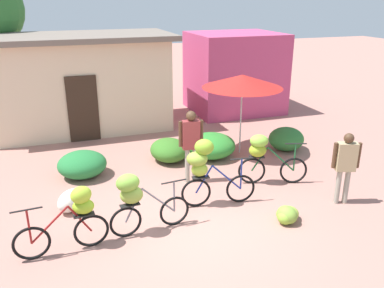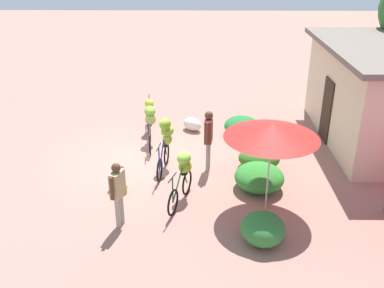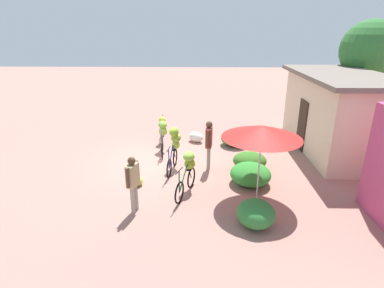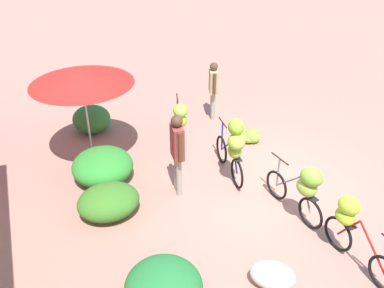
# 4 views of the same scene
# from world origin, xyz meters

# --- Properties ---
(ground_plane) EXTENTS (60.00, 60.00, 0.00)m
(ground_plane) POSITION_xyz_m (0.00, 0.00, 0.00)
(ground_plane) COLOR #A57165
(building_low) EXTENTS (6.13, 3.13, 3.05)m
(building_low) POSITION_xyz_m (-1.50, 6.95, 1.55)
(building_low) COLOR beige
(building_low) RESTS_ON ground
(hedge_bush_front_left) EXTENTS (1.19, 1.16, 0.63)m
(hedge_bush_front_left) POSITION_xyz_m (-1.81, 2.99, 0.31)
(hedge_bush_front_left) COLOR #257337
(hedge_bush_front_left) RESTS_ON ground
(hedge_bush_front_right) EXTENTS (1.00, 1.18, 0.58)m
(hedge_bush_front_right) POSITION_xyz_m (0.49, 3.28, 0.29)
(hedge_bush_front_right) COLOR #387225
(hedge_bush_front_right) RESTS_ON ground
(hedge_bush_mid) EXTENTS (1.33, 1.29, 0.66)m
(hedge_bush_mid) POSITION_xyz_m (1.65, 3.13, 0.33)
(hedge_bush_mid) COLOR #2E8830
(hedge_bush_mid) RESTS_ON ground
(hedge_bush_by_door) EXTENTS (1.01, 0.95, 0.67)m
(hedge_bush_by_door) POSITION_xyz_m (3.88, 2.92, 0.33)
(hedge_bush_by_door) COLOR #2E7433
(hedge_bush_by_door) RESTS_ON ground
(market_umbrella) EXTENTS (2.18, 2.18, 2.22)m
(market_umbrella) POSITION_xyz_m (2.54, 3.19, 2.04)
(market_umbrella) COLOR beige
(market_umbrella) RESTS_ON ground
(bicycle_leftmost) EXTENTS (1.61, 0.40, 1.17)m
(bicycle_leftmost) POSITION_xyz_m (-2.17, -0.11, 0.68)
(bicycle_leftmost) COLOR black
(bicycle_leftmost) RESTS_ON ground
(bicycle_near_pile) EXTENTS (1.57, 0.41, 1.23)m
(bicycle_near_pile) POSITION_xyz_m (-1.05, 0.04, 0.76)
(bicycle_near_pile) COLOR black
(bicycle_near_pile) RESTS_ON ground
(bicycle_center_loaded) EXTENTS (1.60, 0.50, 1.49)m
(bicycle_center_loaded) POSITION_xyz_m (0.52, 0.63, 0.89)
(bicycle_center_loaded) COLOR black
(bicycle_center_loaded) RESTS_ON ground
(bicycle_by_shop) EXTENTS (1.57, 0.59, 1.22)m
(bicycle_by_shop) POSITION_xyz_m (2.17, 1.17, 0.74)
(bicycle_by_shop) COLOR black
(bicycle_by_shop) RESTS_ON ground
(banana_pile_on_ground) EXTENTS (0.64, 0.62, 0.36)m
(banana_pile_on_ground) POSITION_xyz_m (1.79, -0.54, 0.16)
(banana_pile_on_ground) COLOR #86B638
(banana_pile_on_ground) RESTS_ON ground
(produce_sack) EXTENTS (0.78, 0.82, 0.44)m
(produce_sack) POSITION_xyz_m (-2.18, 1.34, 0.22)
(produce_sack) COLOR silver
(produce_sack) RESTS_ON ground
(person_vendor) EXTENTS (0.58, 0.25, 1.76)m
(person_vendor) POSITION_xyz_m (0.61, 1.82, 1.08)
(person_vendor) COLOR gray
(person_vendor) RESTS_ON ground
(person_bystander) EXTENTS (0.55, 0.32, 1.58)m
(person_bystander) POSITION_xyz_m (3.31, -0.23, 0.96)
(person_bystander) COLOR gray
(person_bystander) RESTS_ON ground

